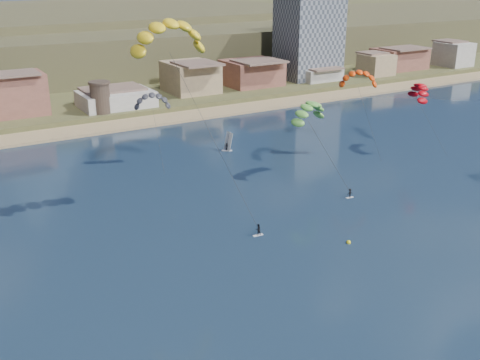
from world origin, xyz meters
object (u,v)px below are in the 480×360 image
object	(u,v)px
kitesurfer_yellow	(169,32)
windsurfer	(227,145)
apartment_tower	(309,32)
kitesurfer_green	(309,109)
watchtower	(100,97)
buoy	(349,242)

from	to	relation	value
kitesurfer_yellow	windsurfer	bearing A→B (deg)	46.08
kitesurfer_yellow	apartment_tower	bearing A→B (deg)	42.31
kitesurfer_yellow	kitesurfer_green	bearing A→B (deg)	5.38
apartment_tower	kitesurfer_yellow	bearing A→B (deg)	-137.69
kitesurfer_yellow	windsurfer	distance (m)	44.91
watchtower	windsurfer	size ratio (longest dim) A/B	2.04
apartment_tower	buoy	bearing A→B (deg)	-124.20
apartment_tower	windsurfer	xyz separation A→B (m)	(-64.14, -55.30, -16.48)
watchtower	kitesurfer_yellow	world-z (taller)	kitesurfer_yellow
kitesurfer_green	buoy	world-z (taller)	kitesurfer_green
apartment_tower	buoy	world-z (taller)	apartment_tower
kitesurfer_green	buoy	distance (m)	32.72
apartment_tower	kitesurfer_green	size ratio (longest dim) A/B	1.75
apartment_tower	watchtower	world-z (taller)	apartment_tower
watchtower	buoy	bearing A→B (deg)	-84.43
kitesurfer_yellow	windsurfer	xyz separation A→B (m)	(24.17, 25.10, -28.34)
windsurfer	watchtower	bearing A→B (deg)	111.01
kitesurfer_green	buoy	bearing A→B (deg)	-114.78
watchtower	buoy	distance (m)	91.36
kitesurfer_green	buoy	size ratio (longest dim) A/B	26.82
apartment_tower	windsurfer	distance (m)	86.28
apartment_tower	kitesurfer_green	bearing A→B (deg)	-127.07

